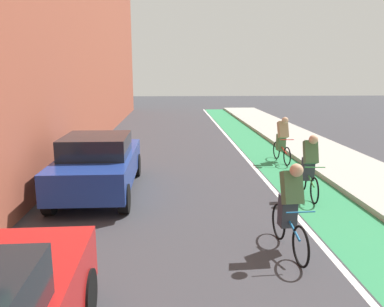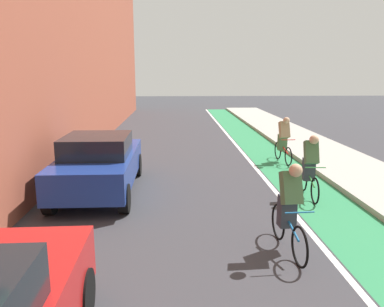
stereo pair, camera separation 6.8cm
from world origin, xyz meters
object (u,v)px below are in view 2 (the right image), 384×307
cyclist_trailing (310,166)px  cyclist_far (283,139)px  cyclist_mid (289,207)px  parked_sedan_blue (99,163)px

cyclist_trailing → cyclist_far: size_ratio=1.00×
cyclist_mid → parked_sedan_blue: bearing=137.8°
cyclist_far → cyclist_mid: bearing=-104.9°
cyclist_trailing → cyclist_far: 3.82m
parked_sedan_blue → cyclist_trailing: bearing=-6.4°
parked_sedan_blue → cyclist_mid: cyclist_mid is taller
parked_sedan_blue → cyclist_far: cyclist_far is taller
parked_sedan_blue → cyclist_far: (5.69, 3.20, 0.02)m
cyclist_far → parked_sedan_blue: bearing=-150.7°
parked_sedan_blue → cyclist_mid: 5.27m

